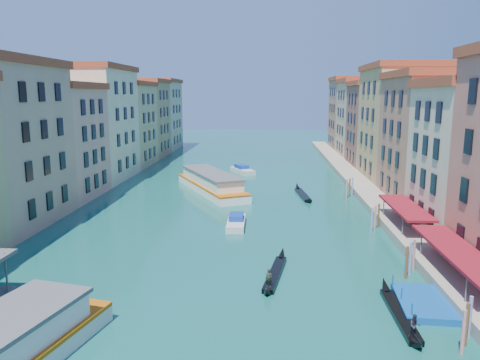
% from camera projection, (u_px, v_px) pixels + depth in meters
% --- Properties ---
extents(left_bank_palazzos, '(12.80, 128.40, 21.00)m').
position_uv_depth(left_bank_palazzos, '(80.00, 130.00, 80.44)').
color(left_bank_palazzos, beige).
rests_on(left_bank_palazzos, ground).
extents(right_bank_palazzos, '(12.80, 128.40, 21.00)m').
position_uv_depth(right_bank_palazzos, '(411.00, 131.00, 77.29)').
color(right_bank_palazzos, '#AE4139').
rests_on(right_bank_palazzos, ground).
extents(quay, '(4.00, 140.00, 1.00)m').
position_uv_depth(quay, '(360.00, 185.00, 79.45)').
color(quay, gray).
rests_on(quay, ground).
extents(restaurant_awnings, '(3.20, 44.55, 3.12)m').
position_uv_depth(restaurant_awnings, '(462.00, 254.00, 37.76)').
color(restaurant_awnings, maroon).
rests_on(restaurant_awnings, ground).
extents(mooring_poles_right, '(1.44, 54.24, 3.20)m').
position_uv_depth(mooring_poles_right, '(401.00, 250.00, 43.95)').
color(mooring_poles_right, brown).
rests_on(mooring_poles_right, ground).
extents(vaporetto_far, '(14.16, 21.73, 3.24)m').
position_uv_depth(vaporetto_far, '(211.00, 183.00, 76.66)').
color(vaporetto_far, white).
rests_on(vaporetto_far, ground).
extents(gondola_fore, '(2.50, 10.48, 2.10)m').
position_uv_depth(gondola_fore, '(275.00, 272.00, 41.00)').
color(gondola_fore, black).
rests_on(gondola_fore, ground).
extents(gondola_right, '(0.99, 10.55, 2.11)m').
position_uv_depth(gondola_right, '(401.00, 314.00, 33.13)').
color(gondola_right, black).
rests_on(gondola_right, ground).
extents(gondola_far, '(2.24, 11.66, 1.65)m').
position_uv_depth(gondola_far, '(303.00, 194.00, 73.36)').
color(gondola_far, black).
rests_on(gondola_far, ground).
extents(motorboat_mid, '(2.18, 6.64, 1.37)m').
position_uv_depth(motorboat_mid, '(236.00, 222.00, 56.60)').
color(motorboat_mid, silver).
rests_on(motorboat_mid, ground).
extents(motorboat_far, '(5.54, 7.75, 1.55)m').
position_uv_depth(motorboat_far, '(242.00, 170.00, 95.21)').
color(motorboat_far, silver).
rests_on(motorboat_far, ground).
extents(blue_dock, '(4.58, 6.50, 0.52)m').
position_uv_depth(blue_dock, '(426.00, 303.00, 35.14)').
color(blue_dock, '#0E50A0').
rests_on(blue_dock, ground).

